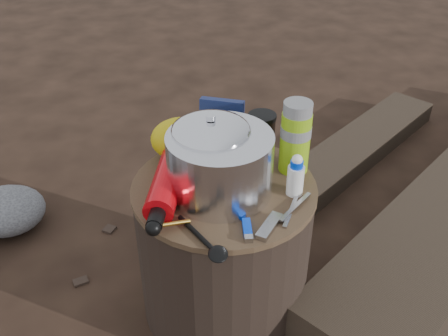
{
  "coord_description": "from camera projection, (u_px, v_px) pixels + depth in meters",
  "views": [
    {
      "loc": [
        -0.09,
        -1.04,
        1.19
      ],
      "look_at": [
        0.0,
        0.0,
        0.48
      ],
      "focal_mm": 41.59,
      "sensor_mm": 36.0,
      "label": 1
    }
  ],
  "objects": [
    {
      "name": "thermos",
      "position": [
        295.0,
        137.0,
        1.31
      ],
      "size": [
        0.08,
        0.08,
        0.19
      ],
      "primitive_type": "cylinder",
      "color": "#8DC516",
      "rests_on": "stump"
    },
    {
      "name": "fuel_bottle",
      "position": [
        167.0,
        184.0,
        1.24
      ],
      "size": [
        0.12,
        0.3,
        0.07
      ],
      "primitive_type": null,
      "rotation": [
        0.0,
        0.0,
        -0.17
      ],
      "color": "red",
      "rests_on": "stump"
    },
    {
      "name": "foil_windscreen",
      "position": [
        220.0,
        164.0,
        1.24
      ],
      "size": [
        0.26,
        0.26,
        0.16
      ],
      "primitive_type": "cylinder",
      "color": "silver",
      "rests_on": "stump"
    },
    {
      "name": "camping_pot",
      "position": [
        211.0,
        153.0,
        1.25
      ],
      "size": [
        0.19,
        0.19,
        0.19
      ],
      "primitive_type": "cylinder",
      "color": "silver",
      "rests_on": "stump"
    },
    {
      "name": "travel_mug",
      "position": [
        261.0,
        133.0,
        1.4
      ],
      "size": [
        0.07,
        0.07,
        0.11
      ],
      "primitive_type": "cylinder",
      "color": "black",
      "rests_on": "stump"
    },
    {
      "name": "spork",
      "position": [
        197.0,
        234.0,
        1.14
      ],
      "size": [
        0.12,
        0.16,
        0.01
      ],
      "primitive_type": null,
      "rotation": [
        0.0,
        0.0,
        0.54
      ],
      "color": "black",
      "rests_on": "stump"
    },
    {
      "name": "food_pouch",
      "position": [
        221.0,
        126.0,
        1.39
      ],
      "size": [
        0.12,
        0.06,
        0.15
      ],
      "primitive_type": "cube",
      "rotation": [
        0.0,
        0.0,
        -0.32
      ],
      "color": "#141E4C",
      "rests_on": "stump"
    },
    {
      "name": "lighter",
      "position": [
        247.0,
        228.0,
        1.15
      ],
      "size": [
        0.02,
        0.07,
        0.01
      ],
      "primitive_type": "cube",
      "rotation": [
        0.0,
        0.0,
        -0.02
      ],
      "color": "#043AE3",
      "rests_on": "stump"
    },
    {
      "name": "log_small",
      "position": [
        355.0,
        149.0,
        2.16
      ],
      "size": [
        0.9,
        0.85,
        0.09
      ],
      "primitive_type": "cube",
      "rotation": [
        0.0,
        0.0,
        -0.82
      ],
      "color": "#30261D",
      "rests_on": "ground"
    },
    {
      "name": "stump",
      "position": [
        224.0,
        249.0,
        1.42
      ],
      "size": [
        0.46,
        0.46,
        0.43
      ],
      "primitive_type": "cylinder",
      "color": "black",
      "rests_on": "ground"
    },
    {
      "name": "multitool",
      "position": [
        269.0,
        226.0,
        1.16
      ],
      "size": [
        0.07,
        0.09,
        0.01
      ],
      "primitive_type": "cube",
      "rotation": [
        0.0,
        0.0,
        -0.58
      ],
      "color": "#9F9FA3",
      "rests_on": "stump"
    },
    {
      "name": "pot_grabber",
      "position": [
        291.0,
        209.0,
        1.21
      ],
      "size": [
        0.1,
        0.13,
        0.01
      ],
      "primitive_type": null,
      "rotation": [
        0.0,
        0.0,
        -0.58
      ],
      "color": "#9F9FA3",
      "rests_on": "stump"
    },
    {
      "name": "stuff_sack",
      "position": [
        181.0,
        139.0,
        1.38
      ],
      "size": [
        0.16,
        0.13,
        0.11
      ],
      "primitive_type": "ellipsoid",
      "color": "gold",
      "rests_on": "stump"
    },
    {
      "name": "ground",
      "position": [
        224.0,
        302.0,
        1.54
      ],
      "size": [
        60.0,
        60.0,
        0.0
      ],
      "primitive_type": "plane",
      "color": "black",
      "rests_on": "ground"
    },
    {
      "name": "squeeze_bottle",
      "position": [
        296.0,
        177.0,
        1.24
      ],
      "size": [
        0.04,
        0.04,
        0.1
      ],
      "primitive_type": "cylinder",
      "color": "white",
      "rests_on": "stump"
    }
  ]
}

